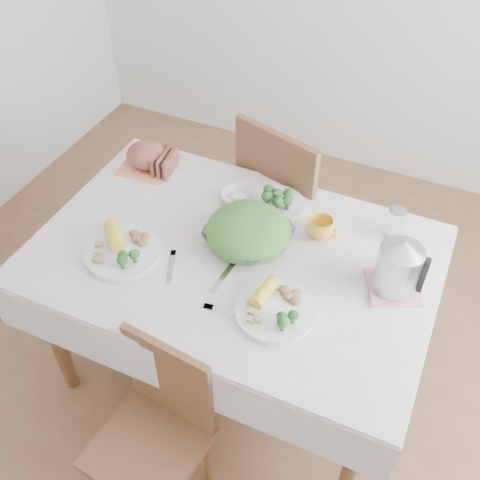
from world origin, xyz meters
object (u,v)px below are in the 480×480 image
at_px(chair_near, 145,438).
at_px(dinner_plate_left, 123,252).
at_px(dining_table, 234,316).
at_px(electric_kettle, 399,265).
at_px(dinner_plate_right, 275,311).
at_px(yellow_mug, 321,228).
at_px(chair_far, 298,207).
at_px(salad_bowl, 248,237).

bearing_deg(chair_near, dinner_plate_left, 131.88).
relative_size(dining_table, electric_kettle, 6.49).
bearing_deg(dining_table, chair_near, -92.34).
xyz_separation_m(dinner_plate_right, yellow_mug, (0.02, 0.43, 0.03)).
height_order(chair_near, electric_kettle, electric_kettle).
bearing_deg(yellow_mug, dinner_plate_left, -147.92).
height_order(chair_far, dinner_plate_left, chair_far).
relative_size(dinner_plate_right, electric_kettle, 1.29).
xyz_separation_m(salad_bowl, dinner_plate_left, (-0.41, -0.25, -0.03)).
height_order(chair_far, yellow_mug, chair_far).
height_order(salad_bowl, electric_kettle, electric_kettle).
bearing_deg(dinner_plate_left, dinner_plate_right, -2.13).
distance_m(chair_far, dinner_plate_right, 0.96).
xyz_separation_m(chair_near, yellow_mug, (0.29, 0.88, 0.34)).
xyz_separation_m(salad_bowl, dinner_plate_right, (0.22, -0.27, -0.03)).
height_order(salad_bowl, dinner_plate_left, salad_bowl).
height_order(salad_bowl, dinner_plate_right, salad_bowl).
xyz_separation_m(dining_table, electric_kettle, (0.59, 0.07, 0.51)).
relative_size(salad_bowl, dinner_plate_left, 1.06).
xyz_separation_m(chair_far, electric_kettle, (0.56, -0.61, 0.42)).
xyz_separation_m(yellow_mug, electric_kettle, (0.32, -0.15, 0.08)).
bearing_deg(salad_bowl, chair_near, -94.68).
relative_size(dinner_plate_right, yellow_mug, 2.66).
bearing_deg(yellow_mug, dining_table, -140.13).
bearing_deg(electric_kettle, salad_bowl, -154.57).
distance_m(chair_near, salad_bowl, 0.80).
relative_size(chair_near, salad_bowl, 2.59).
distance_m(chair_far, yellow_mug, 0.62).
bearing_deg(dining_table, dinner_plate_left, -154.49).
bearing_deg(chair_far, yellow_mug, 134.41).
xyz_separation_m(dinner_plate_left, electric_kettle, (0.96, 0.25, 0.11)).
bearing_deg(electric_kettle, dinner_plate_right, -115.98).
bearing_deg(chair_near, electric_kettle, 56.09).
distance_m(dining_table, chair_far, 0.69).
xyz_separation_m(chair_near, dinner_plate_left, (-0.35, 0.48, 0.31)).
height_order(chair_near, dinner_plate_right, chair_near).
relative_size(dinner_plate_left, electric_kettle, 1.34).
height_order(salad_bowl, yellow_mug, yellow_mug).
height_order(dining_table, yellow_mug, yellow_mug).
distance_m(dining_table, dinner_plate_left, 0.57).
relative_size(salad_bowl, yellow_mug, 2.95).
xyz_separation_m(dining_table, dinner_plate_left, (-0.37, -0.18, 0.40)).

